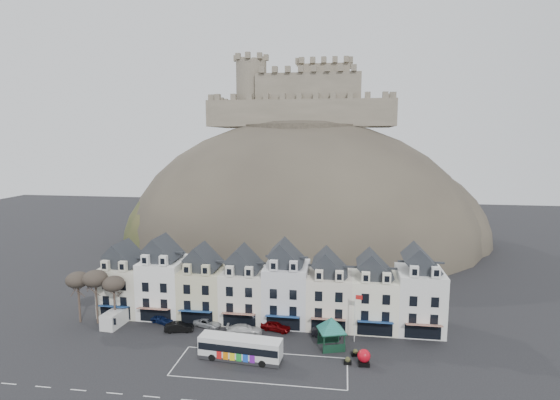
{
  "coord_description": "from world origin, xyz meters",
  "views": [
    {
      "loc": [
        12.09,
        -50.09,
        29.12
      ],
      "look_at": [
        1.14,
        24.0,
        18.35
      ],
      "focal_mm": 28.0,
      "sensor_mm": 36.0,
      "label": 1
    }
  ],
  "objects_px": {
    "red_buoy": "(364,357)",
    "white_van": "(116,318)",
    "car_charcoal": "(327,332)",
    "bus_shelter": "(331,324)",
    "car_navy": "(162,319)",
    "car_silver": "(208,323)",
    "car_black": "(179,327)",
    "car_maroon": "(276,326)",
    "car_white": "(244,330)",
    "bus": "(240,347)",
    "flagpole": "(355,314)"
  },
  "relations": [
    {
      "from": "red_buoy",
      "to": "white_van",
      "type": "relative_size",
      "value": 0.38
    },
    {
      "from": "car_charcoal",
      "to": "bus_shelter",
      "type": "bearing_deg",
      "value": -160.87
    },
    {
      "from": "car_navy",
      "to": "car_silver",
      "type": "xyz_separation_m",
      "value": [
        7.58,
        -0.19,
        -0.06
      ]
    },
    {
      "from": "car_black",
      "to": "car_maroon",
      "type": "relative_size",
      "value": 0.94
    },
    {
      "from": "car_silver",
      "to": "car_white",
      "type": "bearing_deg",
      "value": -90.13
    },
    {
      "from": "bus",
      "to": "red_buoy",
      "type": "relative_size",
      "value": 5.38
    },
    {
      "from": "red_buoy",
      "to": "car_black",
      "type": "bearing_deg",
      "value": 167.87
    },
    {
      "from": "car_black",
      "to": "car_charcoal",
      "type": "distance_m",
      "value": 22.17
    },
    {
      "from": "red_buoy",
      "to": "car_maroon",
      "type": "relative_size",
      "value": 0.45
    },
    {
      "from": "car_navy",
      "to": "car_silver",
      "type": "bearing_deg",
      "value": -70.99
    },
    {
      "from": "bus_shelter",
      "to": "car_maroon",
      "type": "relative_size",
      "value": 1.45
    },
    {
      "from": "red_buoy",
      "to": "bus",
      "type": "bearing_deg",
      "value": -176.37
    },
    {
      "from": "bus",
      "to": "car_maroon",
      "type": "height_order",
      "value": "bus"
    },
    {
      "from": "bus",
      "to": "car_white",
      "type": "distance_m",
      "value": 7.37
    },
    {
      "from": "car_navy",
      "to": "car_charcoal",
      "type": "xyz_separation_m",
      "value": [
        26.0,
        -1.0,
        0.06
      ]
    },
    {
      "from": "bus",
      "to": "white_van",
      "type": "bearing_deg",
      "value": 165.74
    },
    {
      "from": "red_buoy",
      "to": "car_black",
      "type": "height_order",
      "value": "red_buoy"
    },
    {
      "from": "white_van",
      "to": "car_maroon",
      "type": "relative_size",
      "value": 1.18
    },
    {
      "from": "car_charcoal",
      "to": "car_silver",
      "type": "bearing_deg",
      "value": 93.58
    },
    {
      "from": "bus_shelter",
      "to": "car_charcoal",
      "type": "height_order",
      "value": "bus_shelter"
    },
    {
      "from": "bus",
      "to": "red_buoy",
      "type": "bearing_deg",
      "value": 8.81
    },
    {
      "from": "red_buoy",
      "to": "car_navy",
      "type": "distance_m",
      "value": 32.19
    },
    {
      "from": "white_van",
      "to": "car_silver",
      "type": "distance_m",
      "value": 14.45
    },
    {
      "from": "car_silver",
      "to": "car_charcoal",
      "type": "xyz_separation_m",
      "value": [
        18.42,
        -0.82,
        0.12
      ]
    },
    {
      "from": "bus_shelter",
      "to": "flagpole",
      "type": "distance_m",
      "value": 4.1
    },
    {
      "from": "car_navy",
      "to": "car_maroon",
      "type": "distance_m",
      "value": 18.26
    },
    {
      "from": "car_black",
      "to": "car_white",
      "type": "bearing_deg",
      "value": -101.04
    },
    {
      "from": "flagpole",
      "to": "car_maroon",
      "type": "bearing_deg",
      "value": 170.35
    },
    {
      "from": "red_buoy",
      "to": "flagpole",
      "type": "relative_size",
      "value": 0.29
    },
    {
      "from": "car_black",
      "to": "car_maroon",
      "type": "xyz_separation_m",
      "value": [
        14.38,
        2.5,
        0.07
      ]
    },
    {
      "from": "bus_shelter",
      "to": "car_charcoal",
      "type": "xyz_separation_m",
      "value": [
        -0.77,
        3.33,
        -2.73
      ]
    },
    {
      "from": "car_navy",
      "to": "car_silver",
      "type": "distance_m",
      "value": 7.58
    },
    {
      "from": "car_maroon",
      "to": "car_charcoal",
      "type": "distance_m",
      "value": 7.8
    },
    {
      "from": "car_silver",
      "to": "car_charcoal",
      "type": "height_order",
      "value": "car_charcoal"
    },
    {
      "from": "bus",
      "to": "car_navy",
      "type": "height_order",
      "value": "bus"
    },
    {
      "from": "car_navy",
      "to": "red_buoy",
      "type": "bearing_deg",
      "value": -84.62
    },
    {
      "from": "bus",
      "to": "car_maroon",
      "type": "relative_size",
      "value": 2.44
    },
    {
      "from": "bus_shelter",
      "to": "car_charcoal",
      "type": "bearing_deg",
      "value": 84.93
    },
    {
      "from": "bus_shelter",
      "to": "car_white",
      "type": "height_order",
      "value": "bus_shelter"
    },
    {
      "from": "white_van",
      "to": "car_charcoal",
      "type": "xyz_separation_m",
      "value": [
        32.78,
        0.68,
        -0.46
      ]
    },
    {
      "from": "bus",
      "to": "white_van",
      "type": "relative_size",
      "value": 2.07
    },
    {
      "from": "car_silver",
      "to": "car_maroon",
      "type": "xyz_separation_m",
      "value": [
        10.68,
        0.19,
        0.17
      ]
    },
    {
      "from": "bus",
      "to": "flagpole",
      "type": "distance_m",
      "value": 16.94
    },
    {
      "from": "car_navy",
      "to": "car_black",
      "type": "relative_size",
      "value": 0.91
    },
    {
      "from": "bus",
      "to": "red_buoy",
      "type": "height_order",
      "value": "bus"
    },
    {
      "from": "car_black",
      "to": "car_silver",
      "type": "distance_m",
      "value": 4.37
    },
    {
      "from": "car_charcoal",
      "to": "car_white",
      "type": "bearing_deg",
      "value": 101.55
    },
    {
      "from": "bus",
      "to": "car_navy",
      "type": "xyz_separation_m",
      "value": [
        -15.02,
        9.37,
        -1.05
      ]
    },
    {
      "from": "car_navy",
      "to": "car_white",
      "type": "height_order",
      "value": "car_white"
    },
    {
      "from": "car_navy",
      "to": "car_maroon",
      "type": "bearing_deg",
      "value": -69.59
    }
  ]
}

